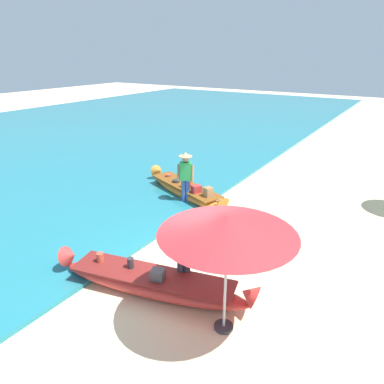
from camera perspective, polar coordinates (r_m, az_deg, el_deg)
ground_plane at (r=8.38m, az=-2.08°, el=-13.26°), size 80.00×80.00×0.00m
sea at (r=22.64m, az=-19.30°, el=8.26°), size 24.00×56.00×0.10m
boat_red_foreground at (r=7.79m, az=-6.42°, el=-14.14°), size 4.50×1.67×0.75m
boat_orange_midground at (r=12.53m, az=-1.00°, el=0.33°), size 4.08×2.18×0.73m
person_vendor_hatted at (r=11.66m, az=-1.03°, el=2.78°), size 0.58×0.45×1.79m
person_tourist_customer at (r=7.51m, az=-1.34°, el=-9.74°), size 0.56×0.46×1.57m
patio_umbrella_large at (r=5.90m, az=5.73°, el=-5.35°), size 2.36×2.36×2.30m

